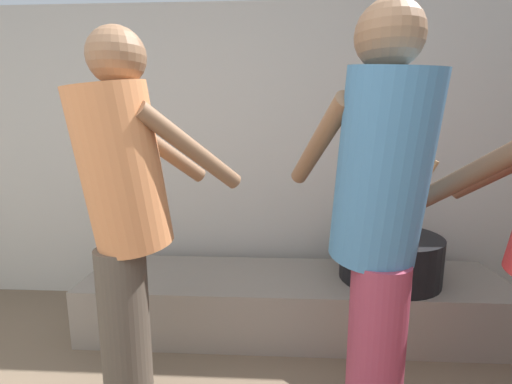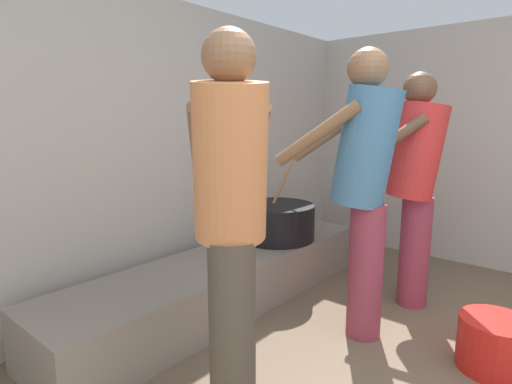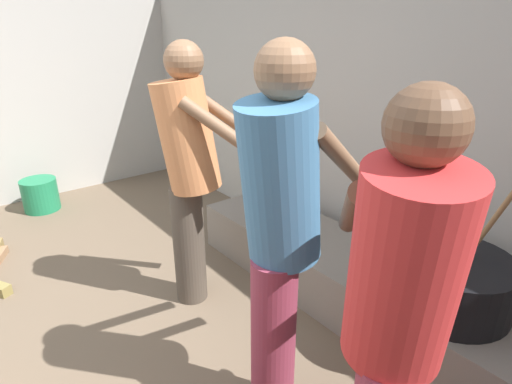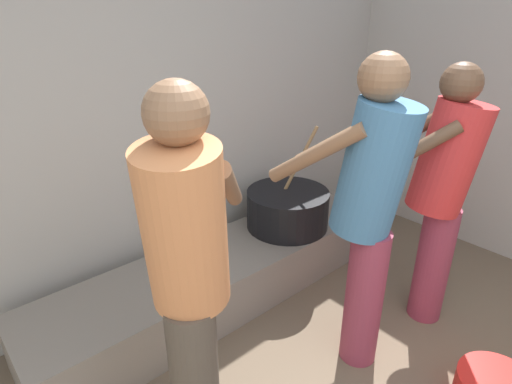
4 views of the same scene
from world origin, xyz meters
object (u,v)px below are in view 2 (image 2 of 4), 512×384
cook_in_red_shirt (415,177)px  cook_in_blue_shirt (364,177)px  cook_in_orange_shirt (231,204)px  bucket_red_plastic (495,344)px  cooking_pot_main (277,221)px

cook_in_red_shirt → cook_in_blue_shirt: (-0.60, 0.08, 0.05)m
cook_in_blue_shirt → cook_in_orange_shirt: (-0.95, 0.13, -0.02)m
cook_in_blue_shirt → cook_in_orange_shirt: cook_in_blue_shirt is taller
cook_in_red_shirt → cook_in_blue_shirt: size_ratio=0.95×
cook_in_orange_shirt → bucket_red_plastic: 1.57m
cook_in_blue_shirt → bucket_red_plastic: size_ratio=4.61×
cook_in_red_shirt → cook_in_orange_shirt: (-1.55, 0.21, 0.03)m
cook_in_blue_shirt → bucket_red_plastic: (0.12, -0.70, -0.81)m
cook_in_blue_shirt → cook_in_orange_shirt: size_ratio=1.02×
cooking_pot_main → bucket_red_plastic: 1.62m
cooking_pot_main → cook_in_blue_shirt: 1.04m
cook_in_blue_shirt → bucket_red_plastic: bearing=-80.0°
cooking_pot_main → bucket_red_plastic: size_ratio=2.03×
cooking_pot_main → bucket_red_plastic: (-0.21, -1.57, -0.35)m
cooking_pot_main → cook_in_orange_shirt: 1.55m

